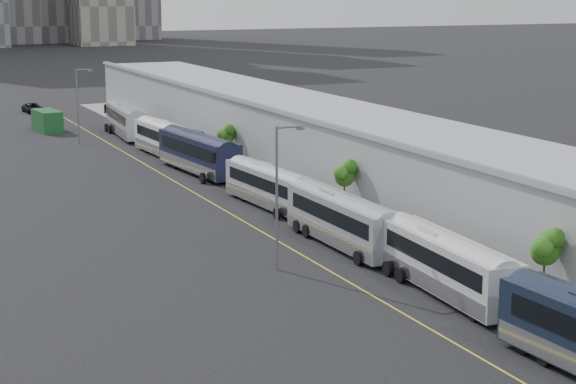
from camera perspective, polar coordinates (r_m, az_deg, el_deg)
sidewalk at (r=79.94m, az=4.77°, el=-1.20°), size 10.00×170.00×0.12m
lane_line at (r=75.50m, az=-2.21°, el=-1.99°), size 0.12×160.00×0.02m
depot at (r=81.23m, az=7.27°, el=1.44°), size 12.45×160.40×7.20m
bus_2 at (r=59.00m, az=9.42°, el=-4.57°), size 3.30×12.96×3.75m
bus_3 at (r=69.12m, az=3.28°, el=-1.95°), size 2.92×13.13×3.83m
bus_4 at (r=81.55m, az=-1.13°, el=0.13°), size 3.30×12.23×3.53m
bus_5 at (r=96.78m, az=-5.30°, el=2.11°), size 4.06×14.19×4.09m
bus_6 at (r=106.94m, az=-7.25°, el=2.94°), size 3.44×13.19×3.82m
bus_7 at (r=122.48m, az=-9.52°, el=4.05°), size 3.71×13.85×4.00m
tree_1 at (r=56.59m, az=15.00°, el=-3.21°), size 1.68×1.68×4.69m
tree_2 at (r=76.50m, az=3.38°, el=1.07°), size 1.64×1.64×4.65m
tree_3 at (r=100.45m, az=-3.70°, el=3.35°), size 1.61×1.61×4.05m
street_lamp_near at (r=62.53m, az=-0.52°, el=0.22°), size 2.04×0.22×9.57m
street_lamp_far at (r=117.31m, az=-12.28°, el=5.30°), size 2.04×0.22×8.92m
shipping_container at (r=129.05m, az=-14.08°, el=4.11°), size 3.15×6.05×2.76m
suv at (r=149.26m, az=-14.86°, el=4.83°), size 2.88×5.33×1.42m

